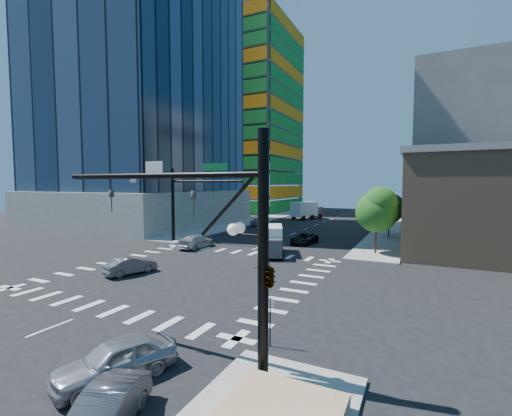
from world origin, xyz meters
The scene contains 21 objects.
ground centered at (0.00, 0.00, 0.00)m, with size 160.00×160.00×0.00m, color black.
road_markings centered at (0.00, 0.00, 0.01)m, with size 20.00×20.00×0.01m, color silver.
sidewalk_ne centered at (12.50, 40.00, 0.07)m, with size 5.00×60.00×0.15m, color gray.
sidewalk_nw centered at (-12.50, 40.00, 0.07)m, with size 5.00×60.00×0.15m, color gray.
office_tower centered at (-30.00, 25.00, 35.13)m, with size 30.00×30.00×71.00m.
construction_building centered at (-27.41, 61.93, 24.61)m, with size 25.16×34.50×70.60m.
commercial_building centered at (25.00, 22.00, 5.31)m, with size 20.50×22.50×10.60m.
bg_building_ne centered at (27.00, 55.00, 14.00)m, with size 24.00×30.00×28.00m, color slate.
signal_mast_se centered at (10.60, -11.50, 5.01)m, with size 10.51×2.48×9.00m.
signal_mast_nw centered at (-10.00, 11.50, 5.49)m, with size 10.20×0.40×9.00m.
tree_south centered at (12.63, 13.90, 4.69)m, with size 4.16×4.16×6.82m.
tree_north centered at (12.93, 25.90, 3.99)m, with size 3.54×3.52×5.78m.
no_parking_sign centered at (10.70, -9.00, 1.38)m, with size 0.30×0.06×2.20m.
car_nb_near centered at (6.61, -13.83, 0.75)m, with size 1.78×4.42×1.50m, color #A9AAB1.
car_nb_right centered at (8.50, -15.97, 0.63)m, with size 1.33×3.81×1.25m, color #545359.
car_nb_far centered at (4.00, 16.81, 0.66)m, with size 2.18×4.73×1.31m, color black.
car_sb_near centered at (-6.19, 8.97, 0.73)m, with size 2.05×5.05×1.46m, color #BEBEBE.
car_sb_mid centered at (-8.21, 30.61, 0.76)m, with size 1.81×4.49×1.53m, color #999CA0.
car_sb_cross centered at (-4.26, -2.61, 0.67)m, with size 1.43×4.10×1.35m, color #54555A.
box_truck_near centered at (3.02, 9.02, 1.28)m, with size 4.31×5.99×2.89m.
box_truck_far centered at (-4.41, 45.40, 1.57)m, with size 5.20×7.36×3.55m.
Camera 1 is at (16.54, -22.53, 7.20)m, focal length 24.00 mm.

